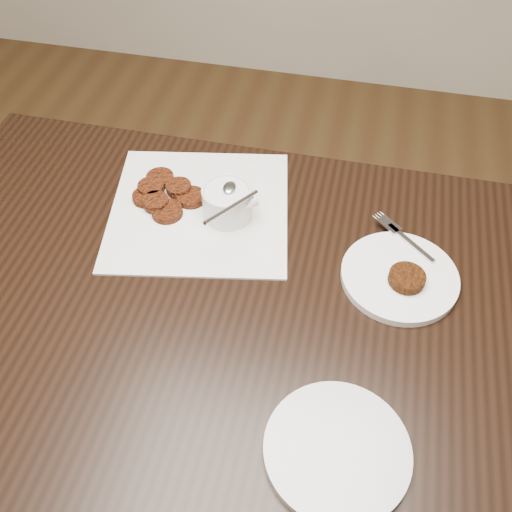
# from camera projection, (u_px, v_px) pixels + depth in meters

# --- Properties ---
(floor) EXTENTS (4.00, 4.00, 0.00)m
(floor) POSITION_uv_depth(u_px,v_px,m) (230.00, 499.00, 1.43)
(floor) COLOR brown
(floor) RESTS_ON ground
(table) EXTENTS (1.29, 0.83, 0.75)m
(table) POSITION_uv_depth(u_px,v_px,m) (253.00, 420.00, 1.18)
(table) COLOR black
(table) RESTS_ON floor
(napkin) EXTENTS (0.38, 0.38, 0.00)m
(napkin) POSITION_uv_depth(u_px,v_px,m) (200.00, 209.00, 1.05)
(napkin) COLOR white
(napkin) RESTS_ON table
(sauce_ramekin) EXTENTS (0.13, 0.13, 0.12)m
(sauce_ramekin) POSITION_uv_depth(u_px,v_px,m) (226.00, 189.00, 0.99)
(sauce_ramekin) COLOR white
(sauce_ramekin) RESTS_ON napkin
(patty_cluster) EXTENTS (0.20, 0.20, 0.02)m
(patty_cluster) POSITION_uv_depth(u_px,v_px,m) (164.00, 193.00, 1.06)
(patty_cluster) COLOR maroon
(patty_cluster) RESTS_ON napkin
(plate_with_patty) EXTENTS (0.27, 0.27, 0.03)m
(plate_with_patty) POSITION_uv_depth(u_px,v_px,m) (400.00, 274.00, 0.93)
(plate_with_patty) COLOR white
(plate_with_patty) RESTS_ON table
(plate_empty) EXTENTS (0.24, 0.24, 0.01)m
(plate_empty) POSITION_uv_depth(u_px,v_px,m) (337.00, 450.00, 0.74)
(plate_empty) COLOR silver
(plate_empty) RESTS_ON table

